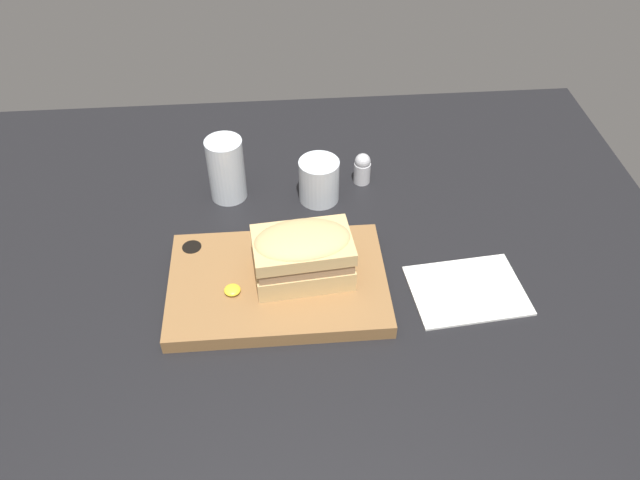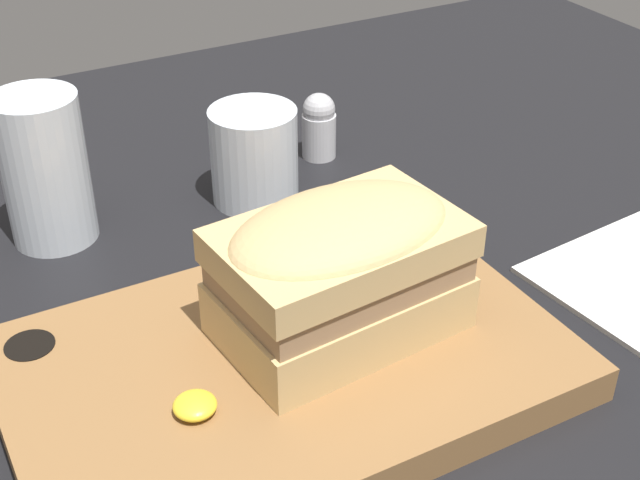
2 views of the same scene
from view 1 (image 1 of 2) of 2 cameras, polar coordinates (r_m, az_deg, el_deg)
name	(u,v)px [view 1 (image 1 of 2)]	position (r cm, az deg, el deg)	size (l,w,h in cm)	color
dining_table	(245,320)	(96.70, -6.91, -7.28)	(147.78, 124.26, 2.00)	black
serving_board	(277,283)	(98.18, -3.92, -3.97)	(33.85, 22.44, 2.54)	olive
sandwich	(303,253)	(94.08, -1.59, -1.18)	(15.64, 10.73, 9.00)	tan
mustard_dollop	(232,290)	(95.59, -8.02, -4.55)	(2.54, 2.54, 1.01)	yellow
water_glass	(227,173)	(113.82, -8.52, 6.10)	(6.61, 6.61, 11.99)	silver
wine_glass	(319,181)	(112.79, -0.09, 5.37)	(7.31, 7.31, 8.11)	silver
napkin	(467,290)	(101.05, 13.29, -4.50)	(18.68, 14.68, 0.40)	white
salt_shaker	(362,168)	(117.43, 3.89, 6.57)	(3.12, 3.12, 6.18)	silver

